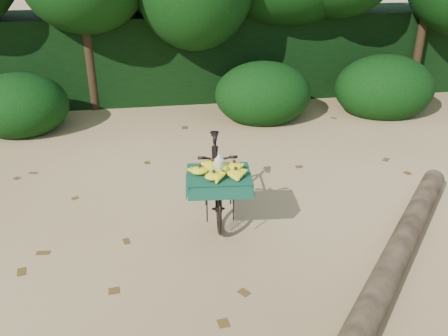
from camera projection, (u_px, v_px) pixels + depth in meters
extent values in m
plane|color=tan|center=(221.00, 253.00, 5.32)|extent=(80.00, 80.00, 0.00)
imported|color=black|center=(216.00, 177.00, 5.95)|extent=(0.60, 1.67, 0.98)
cube|color=black|center=(219.00, 175.00, 5.27)|extent=(0.39, 0.46, 0.02)
cube|color=#134734|center=(219.00, 174.00, 5.27)|extent=(0.76, 0.65, 0.01)
ellipsoid|color=#8AA427|center=(225.00, 170.00, 5.25)|extent=(0.09, 0.08, 0.10)
ellipsoid|color=#8AA427|center=(219.00, 168.00, 5.30)|extent=(0.09, 0.08, 0.10)
ellipsoid|color=#8AA427|center=(213.00, 170.00, 5.24)|extent=(0.09, 0.08, 0.10)
ellipsoid|color=#8AA427|center=(219.00, 172.00, 5.19)|extent=(0.09, 0.08, 0.10)
cylinder|color=#EAE5C6|center=(219.00, 166.00, 5.23)|extent=(0.11, 0.11, 0.15)
cylinder|color=brown|center=(401.00, 246.00, 5.20)|extent=(2.74, 3.08, 0.28)
cube|color=black|center=(177.00, 54.00, 10.55)|extent=(26.00, 1.80, 1.80)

